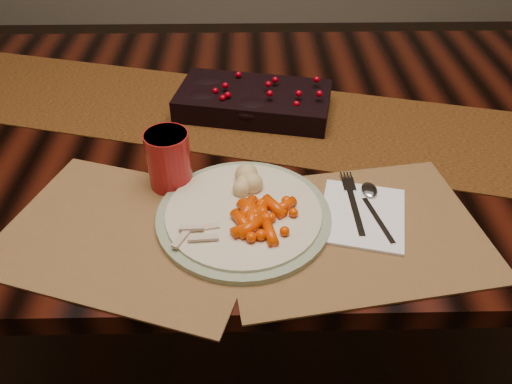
{
  "coord_description": "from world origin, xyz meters",
  "views": [
    {
      "loc": [
        -0.03,
        -0.92,
        1.33
      ],
      "look_at": [
        -0.01,
        -0.29,
        0.8
      ],
      "focal_mm": 35.0,
      "sensor_mm": 36.0,
      "label": 1
    }
  ],
  "objects_px": {
    "mashed_potatoes": "(247,178)",
    "placemat_main": "(353,230)",
    "dining_table": "(260,244)",
    "turkey_shreds": "(195,230)",
    "red_cup": "(169,160)",
    "dinner_plate": "(244,215)",
    "centerpiece": "(254,98)",
    "napkin": "(362,215)",
    "baby_carrots": "(265,220)"
  },
  "relations": [
    {
      "from": "red_cup",
      "to": "dining_table",
      "type": "bearing_deg",
      "value": 51.01
    },
    {
      "from": "placemat_main",
      "to": "baby_carrots",
      "type": "relative_size",
      "value": 4.01
    },
    {
      "from": "dinner_plate",
      "to": "turkey_shreds",
      "type": "distance_m",
      "value": 0.09
    },
    {
      "from": "baby_carrots",
      "to": "red_cup",
      "type": "height_order",
      "value": "red_cup"
    },
    {
      "from": "baby_carrots",
      "to": "red_cup",
      "type": "bearing_deg",
      "value": 142.42
    },
    {
      "from": "centerpiece",
      "to": "mashed_potatoes",
      "type": "relative_size",
      "value": 4.26
    },
    {
      "from": "dinner_plate",
      "to": "red_cup",
      "type": "distance_m",
      "value": 0.17
    },
    {
      "from": "dining_table",
      "to": "turkey_shreds",
      "type": "height_order",
      "value": "turkey_shreds"
    },
    {
      "from": "turkey_shreds",
      "to": "placemat_main",
      "type": "bearing_deg",
      "value": 4.77
    },
    {
      "from": "dinner_plate",
      "to": "red_cup",
      "type": "bearing_deg",
      "value": 143.51
    },
    {
      "from": "baby_carrots",
      "to": "turkey_shreds",
      "type": "height_order",
      "value": "baby_carrots"
    },
    {
      "from": "dining_table",
      "to": "turkey_shreds",
      "type": "relative_size",
      "value": 23.69
    },
    {
      "from": "dinner_plate",
      "to": "turkey_shreds",
      "type": "height_order",
      "value": "turkey_shreds"
    },
    {
      "from": "dinner_plate",
      "to": "baby_carrots",
      "type": "bearing_deg",
      "value": -41.45
    },
    {
      "from": "dining_table",
      "to": "napkin",
      "type": "relative_size",
      "value": 11.17
    },
    {
      "from": "placemat_main",
      "to": "baby_carrots",
      "type": "xyz_separation_m",
      "value": [
        -0.15,
        -0.0,
        0.03
      ]
    },
    {
      "from": "red_cup",
      "to": "mashed_potatoes",
      "type": "bearing_deg",
      "value": -13.85
    },
    {
      "from": "centerpiece",
      "to": "dinner_plate",
      "type": "relative_size",
      "value": 1.12
    },
    {
      "from": "mashed_potatoes",
      "to": "red_cup",
      "type": "relative_size",
      "value": 0.72
    },
    {
      "from": "red_cup",
      "to": "centerpiece",
      "type": "bearing_deg",
      "value": 58.97
    },
    {
      "from": "turkey_shreds",
      "to": "napkin",
      "type": "xyz_separation_m",
      "value": [
        0.28,
        0.05,
        -0.02
      ]
    },
    {
      "from": "dinner_plate",
      "to": "centerpiece",
      "type": "bearing_deg",
      "value": 86.36
    },
    {
      "from": "mashed_potatoes",
      "to": "placemat_main",
      "type": "bearing_deg",
      "value": -28.11
    },
    {
      "from": "baby_carrots",
      "to": "dining_table",
      "type": "bearing_deg",
      "value": 89.72
    },
    {
      "from": "placemat_main",
      "to": "centerpiece",
      "type": "bearing_deg",
      "value": 103.53
    },
    {
      "from": "dining_table",
      "to": "baby_carrots",
      "type": "bearing_deg",
      "value": -90.28
    },
    {
      "from": "baby_carrots",
      "to": "mashed_potatoes",
      "type": "height_order",
      "value": "mashed_potatoes"
    },
    {
      "from": "red_cup",
      "to": "baby_carrots",
      "type": "bearing_deg",
      "value": -37.58
    },
    {
      "from": "placemat_main",
      "to": "turkey_shreds",
      "type": "relative_size",
      "value": 5.52
    },
    {
      "from": "centerpiece",
      "to": "dinner_plate",
      "type": "bearing_deg",
      "value": -93.64
    },
    {
      "from": "napkin",
      "to": "centerpiece",
      "type": "bearing_deg",
      "value": 130.88
    },
    {
      "from": "dining_table",
      "to": "centerpiece",
      "type": "bearing_deg",
      "value": 105.32
    },
    {
      "from": "dinner_plate",
      "to": "dining_table",
      "type": "bearing_deg",
      "value": 83.26
    },
    {
      "from": "placemat_main",
      "to": "turkey_shreds",
      "type": "height_order",
      "value": "turkey_shreds"
    },
    {
      "from": "dining_table",
      "to": "turkey_shreds",
      "type": "distance_m",
      "value": 0.55
    },
    {
      "from": "dinner_plate",
      "to": "red_cup",
      "type": "relative_size",
      "value": 2.75
    },
    {
      "from": "napkin",
      "to": "dining_table",
      "type": "bearing_deg",
      "value": 132.58
    },
    {
      "from": "centerpiece",
      "to": "napkin",
      "type": "xyz_separation_m",
      "value": [
        0.18,
        -0.35,
        -0.03
      ]
    },
    {
      "from": "placemat_main",
      "to": "dinner_plate",
      "type": "bearing_deg",
      "value": 161.71
    },
    {
      "from": "baby_carrots",
      "to": "napkin",
      "type": "height_order",
      "value": "baby_carrots"
    },
    {
      "from": "placemat_main",
      "to": "red_cup",
      "type": "distance_m",
      "value": 0.34
    },
    {
      "from": "placemat_main",
      "to": "red_cup",
      "type": "xyz_separation_m",
      "value": [
        -0.31,
        0.13,
        0.06
      ]
    },
    {
      "from": "turkey_shreds",
      "to": "red_cup",
      "type": "bearing_deg",
      "value": 110.05
    },
    {
      "from": "centerpiece",
      "to": "turkey_shreds",
      "type": "distance_m",
      "value": 0.42
    },
    {
      "from": "placemat_main",
      "to": "dining_table",
      "type": "bearing_deg",
      "value": 104.53
    },
    {
      "from": "centerpiece",
      "to": "baby_carrots",
      "type": "height_order",
      "value": "centerpiece"
    },
    {
      "from": "placemat_main",
      "to": "mashed_potatoes",
      "type": "xyz_separation_m",
      "value": [
        -0.18,
        0.09,
        0.04
      ]
    },
    {
      "from": "dinner_plate",
      "to": "red_cup",
      "type": "height_order",
      "value": "red_cup"
    },
    {
      "from": "centerpiece",
      "to": "dinner_plate",
      "type": "xyz_separation_m",
      "value": [
        -0.02,
        -0.35,
        -0.02
      ]
    },
    {
      "from": "centerpiece",
      "to": "dinner_plate",
      "type": "distance_m",
      "value": 0.36
    }
  ]
}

